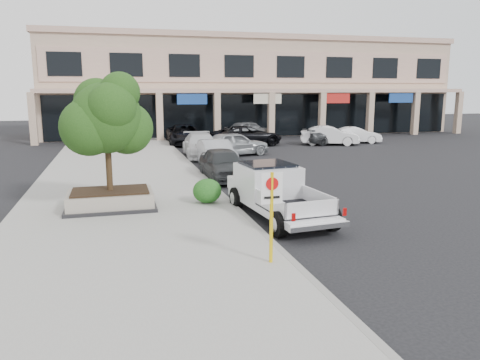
% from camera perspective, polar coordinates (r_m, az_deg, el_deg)
% --- Properties ---
extents(ground, '(120.00, 120.00, 0.00)m').
position_cam_1_polar(ground, '(15.20, 8.00, -6.04)').
color(ground, black).
rests_on(ground, ground).
extents(sidewalk, '(8.00, 52.00, 0.15)m').
position_cam_1_polar(sidewalk, '(19.84, -13.91, -2.00)').
color(sidewalk, gray).
rests_on(sidewalk, ground).
extents(curb, '(0.20, 52.00, 0.15)m').
position_cam_1_polar(curb, '(20.28, -2.68, -1.40)').
color(curb, gray).
rests_on(curb, ground).
extents(strip_mall, '(40.55, 12.43, 9.50)m').
position_cam_1_polar(strip_mall, '(49.24, 1.23, 11.38)').
color(strip_mall, tan).
rests_on(strip_mall, ground).
extents(planter, '(3.20, 2.20, 0.68)m').
position_cam_1_polar(planter, '(17.72, -15.48, -2.29)').
color(planter, black).
rests_on(planter, sidewalk).
extents(planter_tree, '(2.90, 2.55, 4.00)m').
position_cam_1_polar(planter_tree, '(17.45, -15.54, 7.28)').
color(planter_tree, black).
rests_on(planter_tree, planter).
extents(no_parking_sign, '(0.55, 0.09, 2.30)m').
position_cam_1_polar(no_parking_sign, '(11.53, 3.87, -3.06)').
color(no_parking_sign, yellow).
rests_on(no_parking_sign, sidewalk).
extents(hedge, '(1.10, 0.99, 0.93)m').
position_cam_1_polar(hedge, '(17.87, -4.03, -1.33)').
color(hedge, '#134413').
rests_on(hedge, sidewalk).
extents(pickup_truck, '(2.68, 5.94, 1.81)m').
position_cam_1_polar(pickup_truck, '(16.22, 4.84, -1.57)').
color(pickup_truck, silver).
rests_on(pickup_truck, ground).
extents(curb_car_a, '(1.94, 4.64, 1.57)m').
position_cam_1_polar(curb_car_a, '(23.24, -2.03, 1.98)').
color(curb_car_a, '#2A2D2F').
rests_on(curb_car_a, ground).
extents(curb_car_b, '(1.70, 4.65, 1.52)m').
position_cam_1_polar(curb_car_b, '(27.30, -2.95, 3.27)').
color(curb_car_b, '#A4A7AC').
rests_on(curb_car_b, ground).
extents(curb_car_c, '(2.48, 5.45, 1.55)m').
position_cam_1_polar(curb_car_c, '(31.17, -4.79, 4.24)').
color(curb_car_c, silver).
rests_on(curb_car_c, ground).
extents(curb_car_d, '(2.90, 5.91, 1.61)m').
position_cam_1_polar(curb_car_d, '(38.52, -6.81, 5.54)').
color(curb_car_d, black).
rests_on(curb_car_d, ground).
extents(lot_car_a, '(5.11, 3.04, 1.63)m').
position_cam_1_polar(lot_car_a, '(31.60, -0.71, 4.44)').
color(lot_car_a, '#989B9F').
rests_on(lot_car_a, ground).
extents(lot_car_b, '(4.88, 3.03, 1.52)m').
position_cam_1_polar(lot_car_b, '(38.47, 10.87, 5.34)').
color(lot_car_b, silver).
rests_on(lot_car_b, ground).
extents(lot_car_c, '(4.83, 2.27, 1.36)m').
position_cam_1_polar(lot_car_c, '(38.92, 11.21, 5.28)').
color(lot_car_c, '#2F3235').
rests_on(lot_car_c, ground).
extents(lot_car_d, '(6.15, 3.72, 1.60)m').
position_cam_1_polar(lot_car_d, '(37.13, 0.81, 5.40)').
color(lot_car_d, black).
rests_on(lot_car_d, ground).
extents(lot_car_e, '(5.13, 3.56, 1.62)m').
position_cam_1_polar(lot_car_e, '(42.85, 1.07, 6.17)').
color(lot_car_e, '#929599').
rests_on(lot_car_e, ground).
extents(lot_car_f, '(4.29, 2.53, 1.33)m').
position_cam_1_polar(lot_car_f, '(40.39, 13.97, 5.35)').
color(lot_car_f, white).
rests_on(lot_car_f, ground).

